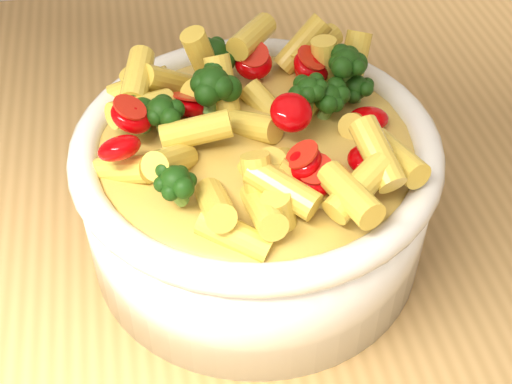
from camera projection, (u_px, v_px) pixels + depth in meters
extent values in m
cube|color=#B0854B|center=(351.00, 242.00, 0.56)|extent=(1.20, 0.80, 0.04)
cylinder|color=white|center=(256.00, 197.00, 0.50)|extent=(0.24, 0.24, 0.09)
ellipsoid|color=white|center=(256.00, 225.00, 0.52)|extent=(0.22, 0.22, 0.04)
torus|color=white|center=(256.00, 146.00, 0.47)|extent=(0.25, 0.25, 0.02)
ellipsoid|color=#E8B34F|center=(256.00, 146.00, 0.47)|extent=(0.21, 0.21, 0.02)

